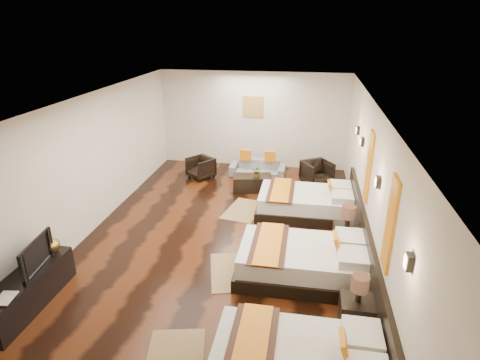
% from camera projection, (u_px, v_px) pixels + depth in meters
% --- Properties ---
extents(floor, '(5.50, 9.50, 0.01)m').
position_uv_depth(floor, '(219.00, 244.00, 7.96)').
color(floor, black).
rests_on(floor, ground).
extents(ceiling, '(5.50, 9.50, 0.01)m').
position_uv_depth(ceiling, '(215.00, 104.00, 6.92)').
color(ceiling, white).
rests_on(ceiling, floor).
extents(back_wall, '(5.50, 0.01, 2.80)m').
position_uv_depth(back_wall, '(253.00, 120.00, 11.78)').
color(back_wall, silver).
rests_on(back_wall, floor).
extents(left_wall, '(0.01, 9.50, 2.80)m').
position_uv_depth(left_wall, '(81.00, 170.00, 7.88)').
color(left_wall, silver).
rests_on(left_wall, floor).
extents(right_wall, '(0.01, 9.50, 2.80)m').
position_uv_depth(right_wall, '(370.00, 189.00, 7.01)').
color(right_wall, silver).
rests_on(right_wall, floor).
extents(headboard_panel, '(0.08, 6.60, 0.90)m').
position_uv_depth(headboard_panel, '(367.00, 260.00, 6.64)').
color(headboard_panel, black).
rests_on(headboard_panel, floor).
extents(bed_mid, '(2.27, 1.43, 0.87)m').
position_uv_depth(bed_mid, '(305.00, 261.00, 6.88)').
color(bed_mid, black).
rests_on(bed_mid, floor).
extents(bed_far, '(2.19, 1.38, 0.84)m').
position_uv_depth(bed_far, '(307.00, 203.00, 9.09)').
color(bed_far, black).
rests_on(bed_far, floor).
extents(nightstand_a, '(0.46, 0.46, 0.91)m').
position_uv_depth(nightstand_a, '(356.00, 311.00, 5.66)').
color(nightstand_a, black).
rests_on(nightstand_a, floor).
extents(nightstand_b, '(0.49, 0.49, 0.97)m').
position_uv_depth(nightstand_b, '(346.00, 236.00, 7.59)').
color(nightstand_b, black).
rests_on(nightstand_b, floor).
extents(jute_mat_mid, '(1.03, 1.35, 0.01)m').
position_uv_depth(jute_mat_mid, '(232.00, 271.00, 7.09)').
color(jute_mat_mid, olive).
rests_on(jute_mat_mid, floor).
extents(jute_mat_far, '(0.98, 1.33, 0.01)m').
position_uv_depth(jute_mat_far, '(244.00, 210.00, 9.38)').
color(jute_mat_far, olive).
rests_on(jute_mat_far, floor).
extents(tv_console, '(0.50, 1.80, 0.55)m').
position_uv_depth(tv_console, '(27.00, 291.00, 6.16)').
color(tv_console, black).
rests_on(tv_console, floor).
extents(tv, '(0.23, 0.90, 0.51)m').
position_uv_depth(tv, '(31.00, 255.00, 6.13)').
color(tv, black).
rests_on(tv, tv_console).
extents(figurine, '(0.40, 0.40, 0.35)m').
position_uv_depth(figurine, '(49.00, 243.00, 6.61)').
color(figurine, brown).
rests_on(figurine, tv_console).
extents(sofa, '(1.57, 0.65, 0.46)m').
position_uv_depth(sofa, '(258.00, 168.00, 11.37)').
color(sofa, gray).
rests_on(sofa, floor).
extents(armchair_left, '(0.89, 0.90, 0.59)m').
position_uv_depth(armchair_left, '(201.00, 168.00, 11.22)').
color(armchair_left, black).
rests_on(armchair_left, floor).
extents(armchair_right, '(0.97, 0.98, 0.65)m').
position_uv_depth(armchair_right, '(317.00, 173.00, 10.74)').
color(armchair_right, black).
rests_on(armchair_right, floor).
extents(coffee_table, '(1.08, 0.68, 0.40)m').
position_uv_depth(coffee_table, '(252.00, 183.00, 10.42)').
color(coffee_table, black).
rests_on(coffee_table, floor).
extents(table_plant, '(0.29, 0.26, 0.29)m').
position_uv_depth(table_plant, '(257.00, 172.00, 10.20)').
color(table_plant, '#2F5F1F').
rests_on(table_plant, coffee_table).
extents(orange_panel_a, '(0.04, 0.40, 1.30)m').
position_uv_depth(orange_panel_a, '(390.00, 225.00, 5.16)').
color(orange_panel_a, '#D86014').
rests_on(orange_panel_a, right_wall).
extents(orange_panel_b, '(0.04, 0.40, 1.30)m').
position_uv_depth(orange_panel_b, '(369.00, 167.00, 7.17)').
color(orange_panel_b, '#D86014').
rests_on(orange_panel_b, right_wall).
extents(sconce_near, '(0.07, 0.12, 0.18)m').
position_uv_depth(sconce_near, '(408.00, 262.00, 4.10)').
color(sconce_near, black).
rests_on(sconce_near, right_wall).
extents(sconce_mid, '(0.07, 0.12, 0.18)m').
position_uv_depth(sconce_mid, '(377.00, 182.00, 6.11)').
color(sconce_mid, black).
rests_on(sconce_mid, right_wall).
extents(sconce_far, '(0.07, 0.12, 0.18)m').
position_uv_depth(sconce_far, '(362.00, 142.00, 8.12)').
color(sconce_far, black).
rests_on(sconce_far, right_wall).
extents(sconce_lounge, '(0.07, 0.12, 0.18)m').
position_uv_depth(sconce_lounge, '(358.00, 130.00, 8.95)').
color(sconce_lounge, black).
rests_on(sconce_lounge, right_wall).
extents(gold_artwork, '(0.60, 0.04, 0.60)m').
position_uv_depth(gold_artwork, '(253.00, 107.00, 11.61)').
color(gold_artwork, '#AD873F').
rests_on(gold_artwork, back_wall).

